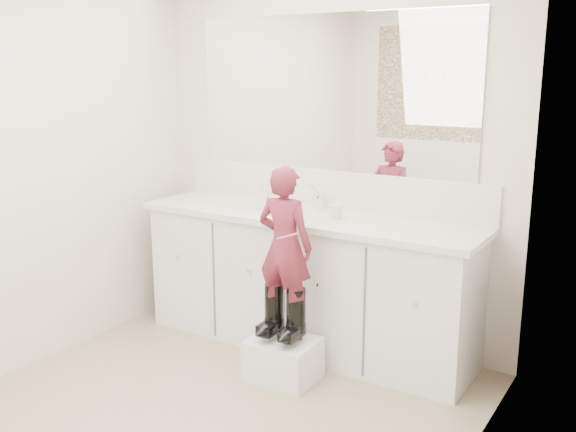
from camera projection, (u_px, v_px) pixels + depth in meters
The scene contains 16 objects.
floor at pixel (184, 428), 3.27m from camera, with size 3.00×3.00×0.00m, color #8D775C.
wall_back at pixel (328, 161), 4.25m from camera, with size 2.60×2.60×0.00m, color beige.
wall_left at pixel (5, 175), 3.69m from camera, with size 3.00×3.00×0.00m, color beige.
wall_right at pixel (444, 235), 2.33m from camera, with size 3.00×3.00×0.00m, color beige.
vanity_cabinet at pixel (306, 283), 4.19m from camera, with size 2.20×0.55×0.85m, color silver.
countertop at pixel (306, 218), 4.08m from camera, with size 2.28×0.58×0.04m, color beige.
backsplash at pixel (327, 189), 4.27m from camera, with size 2.28×0.03×0.25m, color beige.
mirror at pixel (328, 93), 4.14m from camera, with size 2.00×0.02×1.00m, color white.
faucet at pixel (319, 202), 4.20m from camera, with size 0.08×0.08×0.10m, color silver.
cup at pixel (336, 211), 3.96m from camera, with size 0.10×0.10×0.10m, color beige.
soap_bottle at pixel (262, 195), 4.25m from camera, with size 0.08×0.08×0.17m, color beige.
step_stool at pixel (283, 359), 3.77m from camera, with size 0.39×0.32×0.25m, color silver.
boot_left at pixel (274, 310), 3.76m from camera, with size 0.12×0.22×0.32m, color black, non-canonical shape.
boot_right at pixel (296, 315), 3.69m from camera, with size 0.12×0.22×0.32m, color black, non-canonical shape.
toddler at pixel (285, 246), 3.64m from camera, with size 0.34×0.22×0.93m, color #AA3448.
toothbrush at pixel (288, 236), 3.51m from camera, with size 0.01×0.01×0.14m, color #CE508B.
Camera 1 is at (2.03, -2.21, 1.78)m, focal length 40.00 mm.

